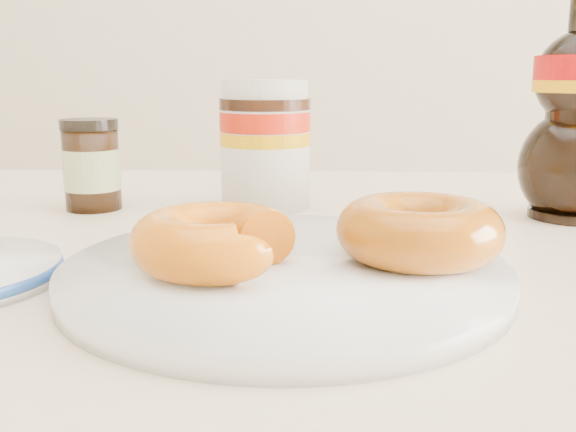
{
  "coord_description": "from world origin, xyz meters",
  "views": [
    {
      "loc": [
        -0.06,
        -0.37,
        0.89
      ],
      "look_at": [
        -0.08,
        0.09,
        0.79
      ],
      "focal_mm": 40.0,
      "sensor_mm": 36.0,
      "label": 1
    }
  ],
  "objects_px": {
    "plate": "(285,272)",
    "dark_jar": "(92,166)",
    "dining_table": "(390,361)",
    "nutella_jar": "(265,140)",
    "donut_whole": "(419,230)",
    "donut_bitten": "(214,240)"
  },
  "relations": [
    {
      "from": "plate",
      "to": "dark_jar",
      "type": "bearing_deg",
      "value": 131.7
    },
    {
      "from": "dining_table",
      "to": "nutella_jar",
      "type": "bearing_deg",
      "value": 120.39
    },
    {
      "from": "plate",
      "to": "nutella_jar",
      "type": "distance_m",
      "value": 0.26
    },
    {
      "from": "dining_table",
      "to": "donut_whole",
      "type": "xyz_separation_m",
      "value": [
        0.01,
        -0.05,
        0.12
      ]
    },
    {
      "from": "dining_table",
      "to": "nutella_jar",
      "type": "relative_size",
      "value": 10.64
    },
    {
      "from": "dining_table",
      "to": "plate",
      "type": "height_order",
      "value": "plate"
    },
    {
      "from": "donut_bitten",
      "to": "dining_table",
      "type": "bearing_deg",
      "value": 14.38
    },
    {
      "from": "donut_bitten",
      "to": "donut_whole",
      "type": "distance_m",
      "value": 0.14
    },
    {
      "from": "donut_whole",
      "to": "dark_jar",
      "type": "height_order",
      "value": "dark_jar"
    },
    {
      "from": "donut_bitten",
      "to": "dark_jar",
      "type": "relative_size",
      "value": 1.15
    },
    {
      "from": "nutella_jar",
      "to": "donut_bitten",
      "type": "bearing_deg",
      "value": -92.62
    },
    {
      "from": "nutella_jar",
      "to": "plate",
      "type": "bearing_deg",
      "value": -82.77
    },
    {
      "from": "donut_whole",
      "to": "donut_bitten",
      "type": "bearing_deg",
      "value": -167.92
    },
    {
      "from": "donut_whole",
      "to": "dark_jar",
      "type": "xyz_separation_m",
      "value": [
        -0.3,
        0.22,
        0.01
      ]
    },
    {
      "from": "dining_table",
      "to": "donut_whole",
      "type": "height_order",
      "value": "donut_whole"
    },
    {
      "from": "donut_bitten",
      "to": "donut_whole",
      "type": "relative_size",
      "value": 0.95
    },
    {
      "from": "dining_table",
      "to": "dark_jar",
      "type": "bearing_deg",
      "value": 148.97
    },
    {
      "from": "dining_table",
      "to": "nutella_jar",
      "type": "height_order",
      "value": "nutella_jar"
    },
    {
      "from": "dark_jar",
      "to": "donut_bitten",
      "type": "bearing_deg",
      "value": -56.67
    },
    {
      "from": "donut_whole",
      "to": "nutella_jar",
      "type": "height_order",
      "value": "nutella_jar"
    },
    {
      "from": "donut_bitten",
      "to": "nutella_jar",
      "type": "distance_m",
      "value": 0.27
    },
    {
      "from": "plate",
      "to": "donut_bitten",
      "type": "height_order",
      "value": "donut_bitten"
    }
  ]
}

